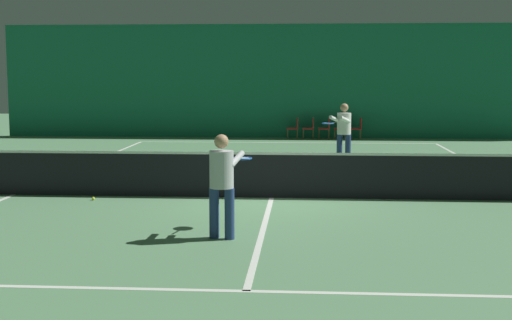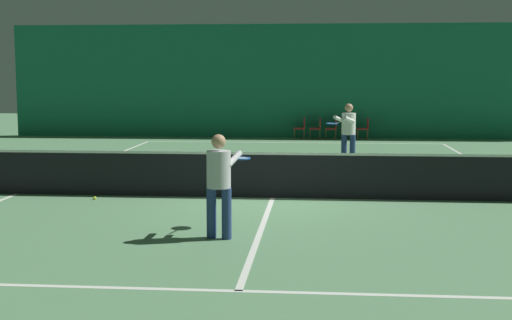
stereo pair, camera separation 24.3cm
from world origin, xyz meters
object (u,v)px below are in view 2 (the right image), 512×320
(player_near, at_px, (220,178))
(player_far, at_px, (348,129))
(courtside_chair_3, at_px, (349,127))
(courtside_chair_1, at_px, (317,127))
(tennis_net, at_px, (273,174))
(courtside_chair_2, at_px, (333,127))
(courtside_chair_0, at_px, (301,127))
(courtside_chair_4, at_px, (364,127))
(tennis_ball, at_px, (95,198))

(player_near, distance_m, player_far, 9.70)
(courtside_chair_3, bearing_deg, courtside_chair_1, -90.00)
(tennis_net, xyz_separation_m, courtside_chair_2, (1.50, 13.50, -0.03))
(courtside_chair_0, bearing_deg, tennis_net, -1.14)
(player_far, height_order, courtside_chair_2, player_far)
(player_near, bearing_deg, courtside_chair_4, 3.08)
(tennis_net, xyz_separation_m, courtside_chair_1, (0.89, 13.50, -0.03))
(player_near, height_order, courtside_chair_2, player_near)
(player_near, distance_m, courtside_chair_1, 17.24)
(courtside_chair_2, bearing_deg, courtside_chair_4, 90.00)
(courtside_chair_0, height_order, courtside_chair_4, same)
(courtside_chair_1, distance_m, courtside_chair_4, 1.85)
(player_near, relative_size, courtside_chair_2, 1.95)
(player_far, xyz_separation_m, tennis_ball, (-5.38, -6.27, -0.97))
(tennis_ball, bearing_deg, courtside_chair_0, 74.54)
(player_far, xyz_separation_m, courtside_chair_3, (0.35, 7.76, -0.52))
(courtside_chair_1, distance_m, courtside_chair_3, 1.24)
(tennis_net, distance_m, courtside_chair_3, 13.67)
(courtside_chair_1, distance_m, tennis_ball, 14.74)
(player_far, relative_size, courtside_chair_1, 2.05)
(tennis_net, relative_size, courtside_chair_3, 14.29)
(courtside_chair_3, distance_m, courtside_chair_4, 0.62)
(tennis_net, distance_m, player_near, 3.75)
(courtside_chair_3, bearing_deg, courtside_chair_2, -90.00)
(player_near, distance_m, tennis_ball, 4.46)
(tennis_net, relative_size, courtside_chair_4, 14.29)
(courtside_chair_0, relative_size, courtside_chair_2, 1.00)
(courtside_chair_4, bearing_deg, tennis_ball, -24.36)
(player_near, xyz_separation_m, courtside_chair_1, (1.48, 17.17, -0.47))
(tennis_net, height_order, courtside_chair_4, tennis_net)
(tennis_net, relative_size, courtside_chair_0, 14.29)
(courtside_chair_2, xyz_separation_m, courtside_chair_4, (1.24, 0.00, 0.00))
(player_far, bearing_deg, tennis_ball, -11.57)
(tennis_net, xyz_separation_m, player_near, (-0.59, -3.67, 0.44))
(player_far, relative_size, tennis_ball, 26.08)
(courtside_chair_0, bearing_deg, courtside_chair_4, 90.00)
(player_far, relative_size, courtside_chair_3, 2.05)
(courtside_chair_2, height_order, tennis_ball, courtside_chair_2)
(courtside_chair_0, relative_size, tennis_ball, 12.73)
(courtside_chair_1, xyz_separation_m, courtside_chair_2, (0.62, 0.00, 0.00))
(player_far, height_order, courtside_chair_4, player_far)
(courtside_chair_2, bearing_deg, player_far, 1.96)
(player_far, distance_m, courtside_chair_4, 7.84)
(courtside_chair_1, bearing_deg, courtside_chair_0, -90.00)
(courtside_chair_2, relative_size, tennis_ball, 12.73)
(tennis_net, distance_m, courtside_chair_0, 13.50)
(courtside_chair_3, xyz_separation_m, tennis_ball, (-5.73, -14.03, -0.45))
(courtside_chair_3, relative_size, tennis_ball, 12.73)
(courtside_chair_3, height_order, tennis_ball, courtside_chair_3)
(courtside_chair_0, xyz_separation_m, courtside_chair_2, (1.24, 0.00, 0.00))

